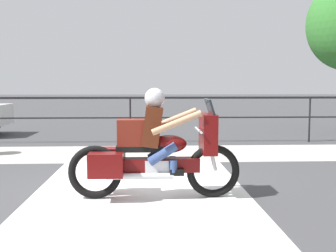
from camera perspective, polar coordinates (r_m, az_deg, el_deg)
name	(u,v)px	position (r m, az deg, el deg)	size (l,w,h in m)	color
ground_plane	(117,189)	(6.76, -6.97, -8.52)	(120.00, 120.00, 0.00)	#424244
sidewalk_band	(127,154)	(10.08, -5.53, -3.74)	(44.00, 2.40, 0.01)	#B7B2A8
crosswalk_band	(141,192)	(6.55, -3.70, -8.92)	(3.26, 6.00, 0.01)	silver
fence_railing	(130,107)	(11.77, -5.15, 2.60)	(36.00, 0.05, 1.30)	black
motorcycle	(154,150)	(6.08, -1.93, -3.26)	(2.49, 0.76, 1.60)	black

